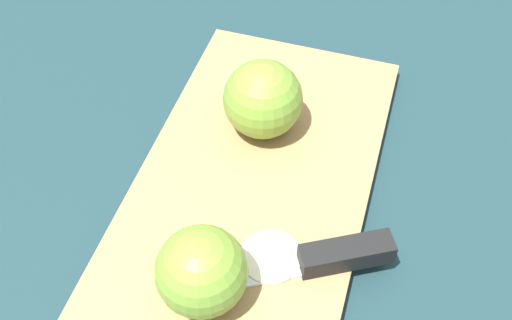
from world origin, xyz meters
TOP-DOWN VIEW (x-y plane):
  - ground_plane at (0.00, 0.00)m, footprint 4.00×4.00m
  - cutting_board at (0.00, 0.00)m, footprint 0.39×0.23m
  - apple_half_left at (-0.06, -0.01)m, footprint 0.08×0.08m
  - apple_half_right at (0.13, -0.01)m, footprint 0.07×0.07m
  - knife at (0.07, 0.09)m, footprint 0.09×0.15m
  - apple_slice at (0.09, 0.04)m, footprint 0.05×0.05m

SIDE VIEW (x-z plane):
  - ground_plane at x=0.00m, z-range 0.00..0.00m
  - cutting_board at x=0.00m, z-range 0.00..0.02m
  - apple_slice at x=0.09m, z-range 0.02..0.02m
  - knife at x=0.07m, z-range 0.02..0.04m
  - apple_half_right at x=0.13m, z-range 0.02..0.09m
  - apple_half_left at x=-0.06m, z-range 0.02..0.09m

